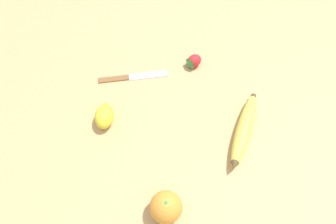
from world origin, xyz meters
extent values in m
plane|color=tan|center=(0.00, 0.00, 0.00)|extent=(3.00, 3.00, 0.00)
ellipsoid|color=#DBCC4C|center=(-0.08, 0.06, 0.02)|extent=(0.16, 0.20, 0.04)
cone|color=brown|center=(-0.02, 0.14, 0.02)|extent=(0.03, 0.03, 0.03)
sphere|color=brown|center=(-0.14, -0.03, 0.02)|extent=(0.01, 0.01, 0.01)
sphere|color=orange|center=(0.16, 0.20, 0.04)|extent=(0.07, 0.07, 0.07)
cylinder|color=#3D8438|center=(0.16, 0.20, 0.07)|extent=(0.01, 0.01, 0.00)
ellipsoid|color=red|center=(-0.03, -0.19, 0.02)|extent=(0.05, 0.05, 0.03)
cone|color=#3D8438|center=(-0.01, -0.18, 0.02)|extent=(0.02, 0.03, 0.03)
ellipsoid|color=yellow|center=(0.25, -0.07, 0.02)|extent=(0.07, 0.08, 0.05)
sphere|color=yellow|center=(0.24, -0.10, 0.02)|extent=(0.01, 0.01, 0.01)
cube|color=silver|center=(0.11, -0.18, 0.00)|extent=(0.11, 0.04, 0.00)
cube|color=brown|center=(0.21, -0.20, 0.00)|extent=(0.09, 0.03, 0.01)
camera|label=1|loc=(0.20, 0.37, 0.75)|focal=35.00mm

